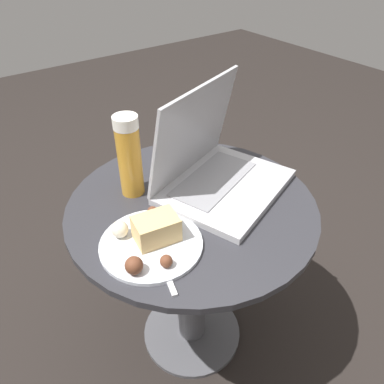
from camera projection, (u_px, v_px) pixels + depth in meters
ground_plane at (192, 332)px, 1.29m from camera, size 6.00×6.00×0.00m
table at (192, 249)px, 1.05m from camera, size 0.64×0.64×0.57m
laptop at (215, 168)px, 0.98m from camera, size 0.40×0.36×0.27m
beer_glass at (129, 156)px, 0.93m from camera, size 0.06×0.06×0.22m
snack_plate at (151, 238)px, 0.82m from camera, size 0.23×0.23×0.07m
fork at (159, 256)px, 0.80m from camera, size 0.07×0.19×0.00m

